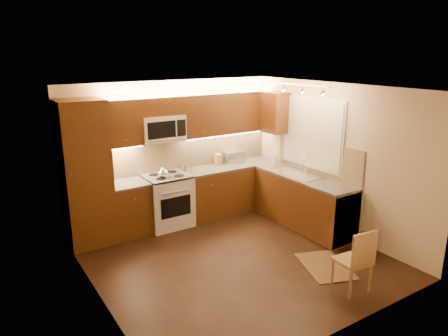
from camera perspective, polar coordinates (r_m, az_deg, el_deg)
floor at (r=6.38m, az=1.58°, el=-12.22°), size 4.00×4.00×0.01m
ceiling at (r=5.66m, az=1.77°, el=10.76°), size 4.00×4.00×0.01m
wall_back at (r=7.57m, az=-6.92°, el=2.33°), size 4.00×0.01×2.50m
wall_front at (r=4.50m, az=16.36°, el=-7.69°), size 4.00×0.01×2.50m
wall_left at (r=5.10m, az=-17.29°, el=-4.95°), size 0.01×4.00×2.50m
wall_right at (r=7.18m, az=14.96°, el=1.16°), size 0.01×4.00×2.50m
pantry at (r=6.78m, az=-18.36°, el=-0.83°), size 0.70×0.60×2.30m
base_cab_back_left at (r=7.19m, az=-12.77°, el=-5.55°), size 0.62×0.60×0.86m
counter_back_left at (r=7.04m, az=-12.99°, el=-2.13°), size 0.62×0.60×0.04m
base_cab_back_right at (r=8.04m, az=0.90°, el=-2.83°), size 1.92×0.60×0.86m
counter_back_right at (r=7.91m, az=0.91°, el=0.26°), size 1.92×0.60×0.04m
base_cab_right at (r=7.48m, az=10.70°, el=-4.58°), size 0.60×2.00×0.86m
counter_right at (r=7.34m, az=10.88°, el=-1.28°), size 0.60×2.00×0.04m
dishwasher at (r=7.03m, az=14.62°, el=-6.17°), size 0.58×0.60×0.84m
backsplash_back at (r=7.73m, az=-4.54°, el=2.29°), size 3.30×0.02×0.60m
backsplash_right at (r=7.45m, az=12.63°, el=1.44°), size 0.02×2.00×0.60m
upper_cab_back_left at (r=6.92m, az=-13.85°, el=6.01°), size 0.62×0.35×0.75m
upper_cab_back_right at (r=7.81m, az=0.43°, el=7.52°), size 1.92×0.35×0.75m
upper_cab_bridge at (r=7.14m, az=-8.70°, el=8.35°), size 0.76×0.35×0.31m
upper_cab_right_corner at (r=7.93m, az=6.92°, el=7.53°), size 0.35×0.50×0.75m
stove at (r=7.40m, az=-7.70°, el=-4.43°), size 0.76×0.65×0.92m
microwave at (r=7.19m, az=-8.52°, el=5.37°), size 0.76×0.38×0.44m
window_frame at (r=7.47m, az=11.97°, el=4.65°), size 0.03×1.44×1.24m
window_blinds at (r=7.45m, az=11.86°, el=4.64°), size 0.02×1.36×1.16m
sink at (r=7.41m, az=10.12°, el=-0.29°), size 0.52×0.86×0.15m
faucet at (r=7.52m, az=11.16°, el=0.46°), size 0.20×0.04×0.30m
track_light_bar at (r=6.94m, az=10.64°, el=11.09°), size 0.04×1.20×0.03m
kettle at (r=7.09m, az=-8.33°, el=-0.54°), size 0.23×0.23×0.21m
toaster_oven at (r=8.08m, az=1.26°, el=1.57°), size 0.38×0.28×0.23m
knife_block at (r=7.93m, az=-0.81°, el=1.21°), size 0.10×0.15×0.20m
spice_jar_a at (r=7.62m, az=-5.55°, el=0.13°), size 0.05×0.05×0.11m
spice_jar_b at (r=7.56m, az=-5.32°, el=0.00°), size 0.05×0.05×0.10m
spice_jar_c at (r=7.71m, az=-4.18°, el=0.32°), size 0.04×0.04×0.09m
spice_jar_d at (r=7.63m, az=-5.62°, el=0.12°), size 0.05×0.05×0.09m
soap_bottle at (r=8.06m, az=6.99°, el=1.38°), size 0.12×0.12×0.22m
rug at (r=6.33m, az=13.64°, el=-12.87°), size 0.86×1.04×0.01m
dining_chair at (r=5.67m, az=17.13°, el=-11.80°), size 0.42×0.42×0.87m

